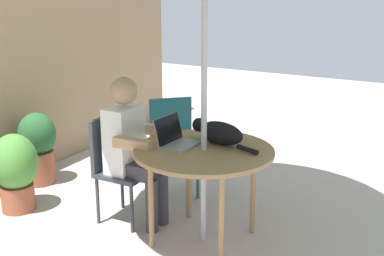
# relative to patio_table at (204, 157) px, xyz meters

# --- Properties ---
(ground_plane) EXTENTS (14.00, 14.00, 0.00)m
(ground_plane) POSITION_rel_patio_table_xyz_m (0.00, 0.00, -0.68)
(ground_plane) COLOR #ADA399
(patio_table) EXTENTS (1.05, 1.05, 0.74)m
(patio_table) POSITION_rel_patio_table_xyz_m (0.00, 0.00, 0.00)
(patio_table) COLOR #9E754C
(patio_table) RESTS_ON ground
(chair_occupied) EXTENTS (0.40, 0.40, 0.88)m
(chair_occupied) POSITION_rel_patio_table_xyz_m (0.00, 0.81, -0.17)
(chair_occupied) COLOR #33383F
(chair_occupied) RESTS_ON ground
(chair_empty) EXTENTS (0.57, 0.57, 0.88)m
(chair_empty) POSITION_rel_patio_table_xyz_m (0.73, 0.70, -0.17)
(chair_empty) COLOR #1E606B
(chair_empty) RESTS_ON ground
(person_seated) EXTENTS (0.48, 0.48, 1.22)m
(person_seated) POSITION_rel_patio_table_xyz_m (0.00, 0.65, 0.00)
(person_seated) COLOR white
(person_seated) RESTS_ON ground
(laptop) EXTENTS (0.32, 0.27, 0.21)m
(laptop) POSITION_rel_patio_table_xyz_m (-0.01, 0.25, 0.12)
(laptop) COLOR gray
(laptop) RESTS_ON patio_table
(cat) EXTENTS (0.29, 0.63, 0.17)m
(cat) POSITION_rel_patio_table_xyz_m (0.19, -0.03, 0.14)
(cat) COLOR black
(cat) RESTS_ON patio_table
(potted_plant_near_fence) EXTENTS (0.40, 0.40, 0.69)m
(potted_plant_near_fence) POSITION_rel_patio_table_xyz_m (-0.30, 1.67, -0.30)
(potted_plant_near_fence) COLOR #9E5138
(potted_plant_near_fence) RESTS_ON ground
(potted_plant_by_chair) EXTENTS (0.36, 0.36, 0.71)m
(potted_plant_by_chair) POSITION_rel_patio_table_xyz_m (0.26, 1.95, -0.29)
(potted_plant_by_chair) COLOR #9E5138
(potted_plant_by_chair) RESTS_ON ground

